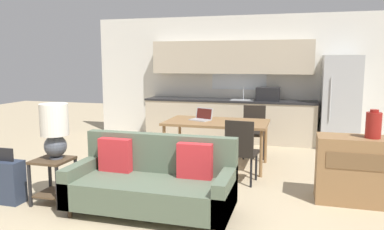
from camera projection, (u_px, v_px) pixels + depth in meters
ground_plane at (159, 220)px, 4.09m from camera, size 20.00×20.00×0.00m
wall_back at (232, 78)px, 8.30m from camera, size 6.40×0.07×2.70m
kitchen_counter at (230, 102)px, 8.09m from camera, size 3.66×0.65×2.15m
refrigerator at (340, 102)px, 7.38m from camera, size 0.71×0.75×1.83m
dining_table at (217, 125)px, 6.10m from camera, size 1.65×0.94×0.75m
couch at (153, 183)px, 4.28m from camera, size 1.86×0.80×0.86m
side_table at (53, 174)px, 4.54m from camera, size 0.42×0.42×0.55m
table_lamp at (55, 128)px, 4.48m from camera, size 0.33×0.33×0.67m
credenza at (357, 170)px, 4.54m from camera, size 0.96×0.46×0.82m
vase at (374, 125)px, 4.40m from camera, size 0.18×0.18×0.34m
dining_chair_near_right at (241, 149)px, 5.22m from camera, size 0.46×0.46×0.92m
dining_chair_far_right at (254, 129)px, 6.76m from camera, size 0.46×0.46×0.92m
laptop at (202, 117)px, 6.20m from camera, size 0.39×0.35×0.20m
suitcase at (6, 181)px, 4.57m from camera, size 0.43×0.22×0.68m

